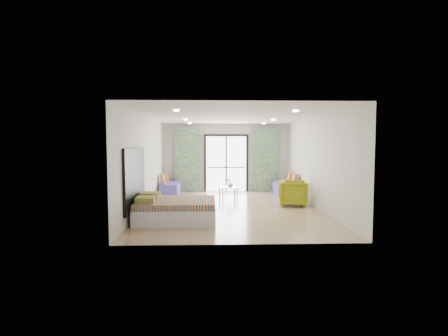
{
  "coord_description": "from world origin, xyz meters",
  "views": [
    {
      "loc": [
        -0.57,
        -10.23,
        1.91
      ],
      "look_at": [
        -0.2,
        0.6,
        1.15
      ],
      "focal_mm": 28.0,
      "sensor_mm": 36.0,
      "label": 1
    }
  ],
  "objects_px": {
    "bed": "(175,210)",
    "armchair": "(293,192)",
    "daybed_left": "(170,188)",
    "coffee_table": "(229,188)",
    "daybed_right": "(286,189)"
  },
  "relations": [
    {
      "from": "bed",
      "to": "daybed_left",
      "type": "distance_m",
      "value": 4.43
    },
    {
      "from": "daybed_left",
      "to": "bed",
      "type": "bearing_deg",
      "value": -81.09
    },
    {
      "from": "bed",
      "to": "armchair",
      "type": "bearing_deg",
      "value": 30.48
    },
    {
      "from": "daybed_left",
      "to": "coffee_table",
      "type": "height_order",
      "value": "daybed_left"
    },
    {
      "from": "daybed_left",
      "to": "armchair",
      "type": "distance_m",
      "value": 4.69
    },
    {
      "from": "bed",
      "to": "daybed_right",
      "type": "relative_size",
      "value": 1.1
    },
    {
      "from": "coffee_table",
      "to": "armchair",
      "type": "relative_size",
      "value": 0.85
    },
    {
      "from": "bed",
      "to": "armchair",
      "type": "height_order",
      "value": "armchair"
    },
    {
      "from": "coffee_table",
      "to": "daybed_left",
      "type": "bearing_deg",
      "value": 158.8
    },
    {
      "from": "daybed_left",
      "to": "daybed_right",
      "type": "height_order",
      "value": "daybed_right"
    },
    {
      "from": "coffee_table",
      "to": "armchair",
      "type": "height_order",
      "value": "armchair"
    },
    {
      "from": "daybed_left",
      "to": "coffee_table",
      "type": "distance_m",
      "value": 2.28
    },
    {
      "from": "daybed_right",
      "to": "coffee_table",
      "type": "bearing_deg",
      "value": -167.22
    },
    {
      "from": "coffee_table",
      "to": "armchair",
      "type": "bearing_deg",
      "value": -39.16
    },
    {
      "from": "bed",
      "to": "armchair",
      "type": "xyz_separation_m",
      "value": [
        3.4,
        2.0,
        0.15
      ]
    }
  ]
}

